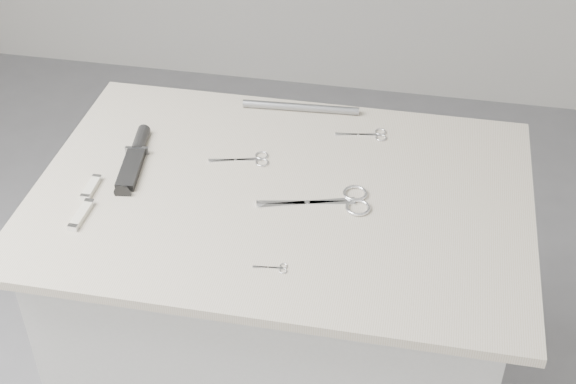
% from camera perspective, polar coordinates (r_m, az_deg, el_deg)
% --- Properties ---
extents(plinth, '(0.90, 0.60, 0.90)m').
position_cam_1_polar(plinth, '(1.94, -0.38, -10.98)').
color(plinth, silver).
rests_on(plinth, ground).
extents(display_board, '(1.00, 0.70, 0.02)m').
position_cam_1_polar(display_board, '(1.62, -0.45, -0.23)').
color(display_board, beige).
rests_on(display_board, plinth).
extents(large_shears, '(0.22, 0.11, 0.01)m').
position_cam_1_polar(large_shears, '(1.59, 3.64, -0.66)').
color(large_shears, white).
rests_on(large_shears, display_board).
extents(embroidery_scissors_a, '(0.13, 0.06, 0.00)m').
position_cam_1_polar(embroidery_scissors_a, '(1.70, -2.68, 2.33)').
color(embroidery_scissors_a, white).
rests_on(embroidery_scissors_a, display_board).
extents(embroidery_scissors_b, '(0.11, 0.05, 0.00)m').
position_cam_1_polar(embroidery_scissors_b, '(1.79, 5.88, 4.08)').
color(embroidery_scissors_b, white).
rests_on(embroidery_scissors_b, display_board).
extents(tiny_scissors, '(0.06, 0.03, 0.00)m').
position_cam_1_polar(tiny_scissors, '(1.44, -0.92, -5.43)').
color(tiny_scissors, white).
rests_on(tiny_scissors, display_board).
extents(sheathed_knife, '(0.06, 0.22, 0.03)m').
position_cam_1_polar(sheathed_knife, '(1.73, -10.80, 2.56)').
color(sheathed_knife, black).
rests_on(sheathed_knife, display_board).
extents(pocket_knife_a, '(0.02, 0.09, 0.01)m').
position_cam_1_polar(pocket_knife_a, '(1.60, -14.48, -1.58)').
color(pocket_knife_a, white).
rests_on(pocket_knife_a, display_board).
extents(pocket_knife_b, '(0.02, 0.08, 0.01)m').
position_cam_1_polar(pocket_knife_b, '(1.67, -13.81, 0.31)').
color(pocket_knife_b, white).
rests_on(pocket_knife_b, display_board).
extents(metal_rail, '(0.27, 0.03, 0.02)m').
position_cam_1_polar(metal_rail, '(1.86, 0.91, 6.04)').
color(metal_rail, gray).
rests_on(metal_rail, display_board).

